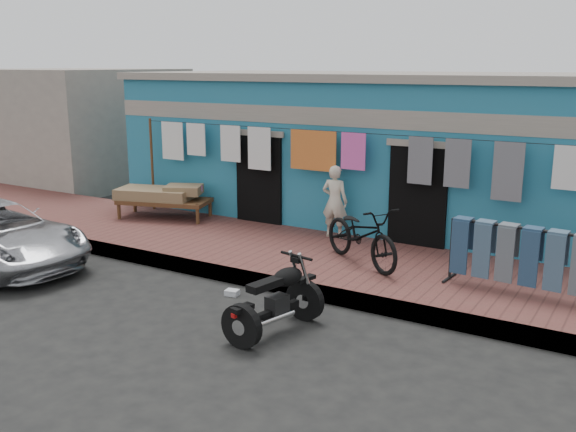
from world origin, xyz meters
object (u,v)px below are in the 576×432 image
object	(u,v)px
seated_person	(335,201)
motorcycle	(275,298)
charpoy	(165,202)
jeans_rack	(519,258)
bicycle	(362,228)

from	to	relation	value
seated_person	motorcycle	distance (m)	4.21
charpoy	seated_person	bearing A→B (deg)	6.82
seated_person	jeans_rack	xyz separation A→B (m)	(3.74, -1.39, -0.19)
seated_person	bicycle	xyz separation A→B (m)	(1.18, -1.32, -0.08)
motorcycle	charpoy	size ratio (longest dim) A/B	0.72
bicycle	jeans_rack	size ratio (longest dim) A/B	0.88
charpoy	bicycle	bearing A→B (deg)	-9.48
motorcycle	bicycle	bearing A→B (deg)	100.45
seated_person	charpoy	distance (m)	3.98
bicycle	jeans_rack	world-z (taller)	bicycle
jeans_rack	motorcycle	bearing A→B (deg)	-134.42
charpoy	jeans_rack	world-z (taller)	jeans_rack
seated_person	charpoy	size ratio (longest dim) A/B	0.63
seated_person	jeans_rack	bearing A→B (deg)	154.94
seated_person	bicycle	world-z (taller)	seated_person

